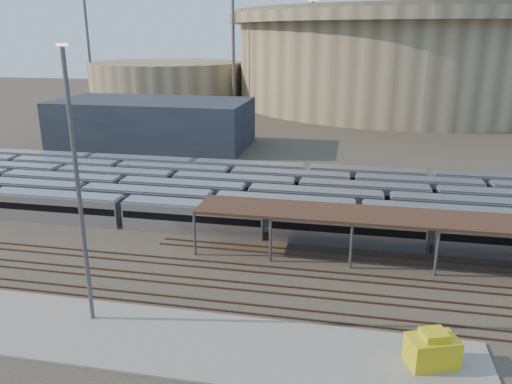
{
  "coord_description": "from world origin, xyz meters",
  "views": [
    {
      "loc": [
        8.78,
        -47.76,
        23.77
      ],
      "look_at": [
        -3.17,
        12.0,
        4.38
      ],
      "focal_mm": 35.0,
      "sensor_mm": 36.0,
      "label": 1
    }
  ],
  "objects": [
    {
      "name": "secondary_arena",
      "position": [
        -60.0,
        130.0,
        7.0
      ],
      "size": [
        56.0,
        56.0,
        14.0
      ],
      "primitive_type": "cylinder",
      "color": "gray",
      "rests_on": "ground"
    },
    {
      "name": "yard_light_pole",
      "position": [
        -12.59,
        -13.31,
        11.73
      ],
      "size": [
        0.81,
        0.36,
        22.9
      ],
      "color": "#535358",
      "rests_on": "apron"
    },
    {
      "name": "floodlight_1",
      "position": [
        -85.0,
        120.0,
        20.65
      ],
      "size": [
        4.0,
        1.0,
        38.4
      ],
      "color": "#535358",
      "rests_on": "ground"
    },
    {
      "name": "floodlight_3",
      "position": [
        -10.0,
        160.0,
        20.65
      ],
      "size": [
        4.0,
        1.0,
        38.4
      ],
      "color": "#535358",
      "rests_on": "ground"
    },
    {
      "name": "inspection_shed",
      "position": [
        22.0,
        4.0,
        4.98
      ],
      "size": [
        60.3,
        6.0,
        5.3
      ],
      "color": "#535358",
      "rests_on": "ground"
    },
    {
      "name": "ground",
      "position": [
        0.0,
        0.0,
        0.0
      ],
      "size": [
        420.0,
        420.0,
        0.0
      ],
      "primitive_type": "plane",
      "color": "#383026",
      "rests_on": "ground"
    },
    {
      "name": "empty_tracks",
      "position": [
        0.0,
        -5.0,
        0.09
      ],
      "size": [
        170.0,
        9.62,
        0.18
      ],
      "color": "#4C3323",
      "rests_on": "ground"
    },
    {
      "name": "floodlight_0",
      "position": [
        -30.0,
        110.0,
        20.65
      ],
      "size": [
        4.0,
        1.0,
        38.4
      ],
      "color": "#535358",
      "rests_on": "ground"
    },
    {
      "name": "subway_trains",
      "position": [
        -3.71,
        18.5,
        1.8
      ],
      "size": [
        123.57,
        23.9,
        3.6
      ],
      "color": "#A9A9AD",
      "rests_on": "ground"
    },
    {
      "name": "apron",
      "position": [
        -5.0,
        -15.0,
        0.1
      ],
      "size": [
        50.0,
        9.0,
        0.2
      ],
      "primitive_type": "cube",
      "color": "gray",
      "rests_on": "ground"
    },
    {
      "name": "service_building",
      "position": [
        -35.0,
        55.0,
        5.0
      ],
      "size": [
        42.0,
        20.0,
        10.0
      ],
      "primitive_type": "cube",
      "color": "#1E232D",
      "rests_on": "ground"
    },
    {
      "name": "stadium",
      "position": [
        25.0,
        140.0,
        16.47
      ],
      "size": [
        124.0,
        124.0,
        32.5
      ],
      "color": "gray",
      "rests_on": "ground"
    },
    {
      "name": "yellow_equipment",
      "position": [
        15.39,
        -14.18,
        1.32
      ],
      "size": [
        4.15,
        3.35,
        2.25
      ],
      "primitive_type": "cube",
      "rotation": [
        0.0,
        0.0,
        0.35
      ],
      "color": "gold",
      "rests_on": "apron"
    }
  ]
}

